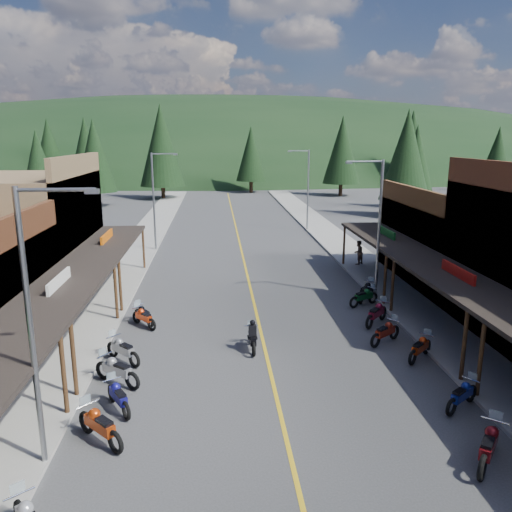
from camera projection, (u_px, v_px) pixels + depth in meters
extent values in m
plane|color=#38383A|center=(268.00, 364.00, 20.75)|extent=(220.00, 220.00, 0.00)
cube|color=gold|center=(242.00, 254.00, 40.13)|extent=(0.15, 90.00, 0.01)
cube|color=gray|center=(133.00, 255.00, 39.43)|extent=(3.40, 94.00, 0.15)
cube|color=gray|center=(348.00, 251.00, 40.80)|extent=(3.40, 94.00, 0.15)
cylinder|color=#472D19|center=(64.00, 375.00, 16.53)|extent=(0.16, 0.16, 3.00)
cube|color=#3F2111|center=(24.00, 287.00, 20.87)|extent=(0.30, 9.00, 6.20)
cube|color=black|center=(60.00, 288.00, 21.01)|extent=(3.20, 9.00, 0.18)
cylinder|color=#472D19|center=(74.00, 360.00, 17.70)|extent=(0.16, 0.16, 3.00)
cylinder|color=#472D19|center=(116.00, 293.00, 25.26)|extent=(0.16, 0.16, 3.00)
cube|color=silver|center=(59.00, 283.00, 20.97)|extent=(0.12, 3.00, 0.70)
cube|color=brown|center=(16.00, 235.00, 29.78)|extent=(8.00, 10.20, 7.00)
cube|color=brown|center=(81.00, 224.00, 29.95)|extent=(0.30, 10.20, 8.20)
cube|color=black|center=(107.00, 242.00, 30.32)|extent=(3.20, 10.20, 0.18)
cylinder|color=#472D19|center=(120.00, 286.00, 26.42)|extent=(0.16, 0.16, 3.00)
cylinder|color=#472D19|center=(144.00, 249.00, 35.15)|extent=(0.16, 0.16, 3.00)
cube|color=#CC590C|center=(107.00, 238.00, 30.27)|extent=(0.12, 3.00, 0.70)
cylinder|color=#472D19|center=(481.00, 360.00, 17.67)|extent=(0.16, 0.16, 3.00)
cube|color=#562B19|center=(491.00, 254.00, 22.24)|extent=(0.30, 9.00, 8.20)
cube|color=black|center=(457.00, 279.00, 22.38)|extent=(3.20, 9.00, 0.18)
cylinder|color=#472D19|center=(464.00, 346.00, 18.83)|extent=(0.16, 0.16, 3.00)
cylinder|color=#472D19|center=(393.00, 286.00, 26.39)|extent=(0.16, 0.16, 3.00)
cube|color=#B2140F|center=(458.00, 274.00, 22.34)|extent=(0.12, 3.00, 0.70)
cube|color=#4C2D16|center=(465.00, 243.00, 32.22)|extent=(8.00, 10.20, 5.00)
cube|color=#4C2D16|center=(408.00, 235.00, 31.78)|extent=(0.30, 10.20, 6.20)
cube|color=black|center=(386.00, 237.00, 31.69)|extent=(3.20, 10.20, 0.18)
cylinder|color=#472D19|center=(385.00, 280.00, 27.56)|extent=(0.16, 0.16, 3.00)
cylinder|color=#472D19|center=(344.00, 246.00, 36.28)|extent=(0.16, 0.16, 3.00)
cube|color=#14591E|center=(386.00, 234.00, 31.64)|extent=(0.12, 3.00, 0.70)
cylinder|color=gray|center=(31.00, 335.00, 13.44)|extent=(0.16, 0.16, 8.00)
cylinder|color=gray|center=(56.00, 190.00, 12.61)|extent=(2.00, 0.10, 0.10)
cube|color=gray|center=(92.00, 191.00, 12.70)|extent=(0.35, 0.18, 0.12)
cylinder|color=gray|center=(154.00, 203.00, 40.58)|extent=(0.16, 0.16, 8.00)
cylinder|color=gray|center=(164.00, 154.00, 39.76)|extent=(2.00, 0.10, 0.10)
cube|color=gray|center=(175.00, 154.00, 39.84)|extent=(0.35, 0.18, 0.12)
cylinder|color=gray|center=(379.00, 232.00, 28.13)|extent=(0.16, 0.16, 8.00)
cylinder|color=gray|center=(365.00, 162.00, 27.15)|extent=(2.00, 0.10, 0.10)
cube|color=gray|center=(349.00, 163.00, 27.09)|extent=(0.35, 0.18, 0.12)
cylinder|color=gray|center=(308.00, 191.00, 49.46)|extent=(0.16, 0.16, 8.00)
cylinder|color=gray|center=(299.00, 151.00, 48.47)|extent=(2.00, 0.10, 0.10)
cube|color=gray|center=(290.00, 151.00, 48.41)|extent=(0.35, 0.18, 0.12)
ellipsoid|color=black|center=(222.00, 168.00, 151.62)|extent=(310.00, 140.00, 60.00)
cylinder|color=black|center=(89.00, 186.00, 86.48)|extent=(0.60, 0.60, 2.00)
cone|color=black|center=(86.00, 149.00, 85.03)|extent=(5.88, 5.88, 10.50)
cylinder|color=black|center=(163.00, 192.00, 75.95)|extent=(0.60, 0.60, 2.00)
cone|color=black|center=(161.00, 145.00, 74.33)|extent=(6.72, 6.72, 12.00)
cylinder|color=black|center=(251.00, 187.00, 84.81)|extent=(0.60, 0.60, 2.00)
cone|color=black|center=(251.00, 154.00, 83.53)|extent=(5.04, 5.04, 9.00)
cylinder|color=black|center=(341.00, 189.00, 80.10)|extent=(0.60, 0.60, 2.00)
cone|color=black|center=(342.00, 150.00, 78.65)|extent=(5.88, 5.88, 10.50)
cylinder|color=black|center=(409.00, 182.00, 92.99)|extent=(0.60, 0.60, 2.00)
cone|color=black|center=(412.00, 144.00, 91.37)|extent=(6.72, 6.72, 12.00)
cylinder|color=black|center=(494.00, 186.00, 86.18)|extent=(0.60, 0.60, 2.00)
cone|color=black|center=(497.00, 153.00, 84.90)|extent=(5.04, 5.04, 9.00)
cylinder|color=black|center=(52.00, 183.00, 91.67)|extent=(0.60, 0.60, 2.00)
cone|color=black|center=(49.00, 148.00, 90.22)|extent=(5.88, 5.88, 10.50)
cylinder|color=black|center=(43.00, 210.00, 57.56)|extent=(0.60, 0.60, 2.00)
cone|color=black|center=(38.00, 166.00, 56.40)|extent=(4.48, 4.48, 8.00)
cylinder|color=black|center=(413.00, 201.00, 66.03)|extent=(0.60, 0.60, 2.00)
cone|color=black|center=(416.00, 159.00, 64.77)|extent=(4.93, 4.93, 8.80)
cylinder|color=black|center=(98.00, 199.00, 67.57)|extent=(0.60, 0.60, 2.00)
cone|color=black|center=(95.00, 156.00, 66.22)|extent=(5.38, 5.38, 9.60)
cylinder|color=black|center=(403.00, 208.00, 58.93)|extent=(0.60, 0.60, 2.00)
cone|color=black|center=(406.00, 155.00, 57.49)|extent=(5.82, 5.82, 10.40)
imported|color=brown|center=(358.00, 252.00, 36.24)|extent=(0.98, 0.93, 1.77)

